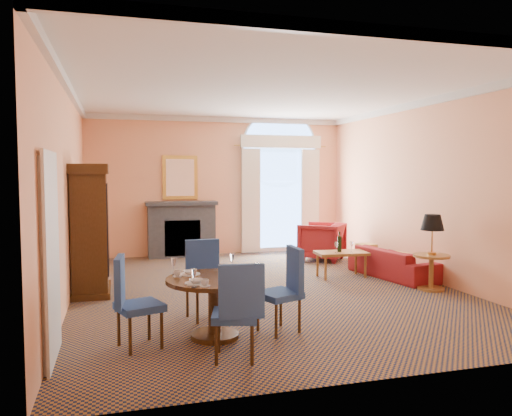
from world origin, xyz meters
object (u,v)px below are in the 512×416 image
object	(u,v)px
dining_table	(215,293)
armchair	(322,241)
armoire	(90,232)
coffee_table	(341,253)
side_table	(432,242)
sofa	(393,263)

from	to	relation	value
dining_table	armchair	bearing A→B (deg)	53.96
armoire	coffee_table	size ratio (longest dim) A/B	2.12
armoire	coffee_table	xyz separation A→B (m)	(4.34, 0.06, -0.54)
dining_table	coffee_table	xyz separation A→B (m)	(2.87, 2.69, -0.09)
coffee_table	side_table	distance (m)	1.67
armoire	armchair	xyz separation A→B (m)	(4.72, 1.84, -0.57)
dining_table	sofa	size ratio (longest dim) A/B	0.62
sofa	armchair	distance (m)	2.10
armoire	armchair	distance (m)	5.10
sofa	side_table	distance (m)	1.18
side_table	sofa	bearing A→B (deg)	92.68
armoire	coffee_table	distance (m)	4.38
armoire	dining_table	bearing A→B (deg)	-60.76
armchair	sofa	bearing A→B (deg)	54.03
armoire	coffee_table	world-z (taller)	armoire
armoire	side_table	bearing A→B (deg)	-13.21
sofa	coffee_table	distance (m)	0.97
armchair	side_table	bearing A→B (deg)	49.80
armoire	sofa	world-z (taller)	armoire
armoire	coffee_table	bearing A→B (deg)	0.82
sofa	coffee_table	bearing A→B (deg)	64.93
armoire	sofa	bearing A→B (deg)	-1.98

